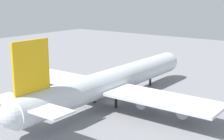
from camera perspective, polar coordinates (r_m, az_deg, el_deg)
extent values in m
plane|color=gray|center=(91.26, 0.00, -5.57)|extent=(282.96, 282.96, 0.00)
cylinder|color=silver|center=(89.52, 0.00, -1.90)|extent=(64.57, 6.74, 6.74)
sphere|color=silver|center=(116.31, 9.59, 1.39)|extent=(6.61, 6.61, 6.61)
sphere|color=silver|center=(67.73, -16.76, -7.44)|extent=(5.73, 5.73, 5.73)
cube|color=yellow|center=(68.33, -13.77, 0.58)|extent=(9.04, 0.50, 10.78)
cube|color=silver|center=(65.69, -11.28, -6.83)|extent=(5.81, 10.11, 0.36)
cube|color=silver|center=(73.67, -16.89, -4.96)|extent=(5.81, 10.11, 0.36)
cube|color=silver|center=(78.60, 8.33, -4.94)|extent=(10.98, 29.15, 0.70)
cube|color=silver|center=(98.10, -8.93, -1.35)|extent=(10.98, 29.15, 0.70)
cylinder|color=gray|center=(82.02, 5.94, -5.41)|extent=(5.39, 2.83, 2.83)
cylinder|color=gray|center=(77.38, 12.84, -6.81)|extent=(5.39, 2.83, 2.83)
cylinder|color=gray|center=(96.25, -6.64, -2.64)|extent=(5.39, 2.83, 2.83)
cylinder|color=gray|center=(103.75, -10.98, -1.65)|extent=(5.39, 2.83, 2.83)
cylinder|color=black|center=(107.43, 6.63, -2.05)|extent=(0.70, 0.70, 2.66)
cylinder|color=black|center=(86.28, 0.69, -5.74)|extent=(0.70, 0.70, 2.66)
cylinder|color=black|center=(90.63, -3.11, -4.83)|extent=(0.70, 0.70, 2.66)
cone|color=orange|center=(116.90, 9.65, -1.40)|extent=(0.52, 0.52, 0.74)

